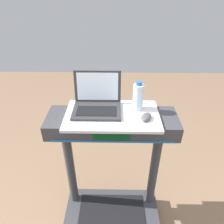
# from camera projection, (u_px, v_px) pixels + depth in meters

# --- Properties ---
(desk_board) EXTENTS (0.63, 0.37, 0.02)m
(desk_board) POSITION_uv_depth(u_px,v_px,m) (112.00, 115.00, 1.44)
(desk_board) COLOR silver
(desk_board) RESTS_ON treadmill_base
(laptop) EXTENTS (0.33, 0.26, 0.24)m
(laptop) POSITION_uv_depth(u_px,v_px,m) (97.00, 103.00, 1.46)
(laptop) COLOR #2D2D30
(laptop) RESTS_ON desk_board
(computer_mouse) EXTENTS (0.10, 0.12, 0.03)m
(computer_mouse) POSITION_uv_depth(u_px,v_px,m) (146.00, 117.00, 1.37)
(computer_mouse) COLOR #4C4C51
(computer_mouse) RESTS_ON desk_board
(water_bottle) EXTENTS (0.07, 0.07, 0.21)m
(water_bottle) POSITION_uv_depth(u_px,v_px,m) (138.00, 97.00, 1.43)
(water_bottle) COLOR silver
(water_bottle) RESTS_ON desk_board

